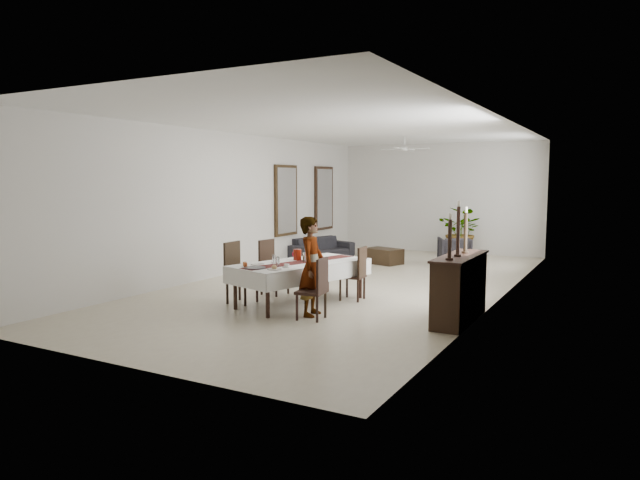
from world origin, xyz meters
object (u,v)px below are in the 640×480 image
(red_pitcher, at_px, (297,255))
(sideboard_body, at_px, (460,289))
(dining_table_top, at_px, (301,264))
(woman, at_px, (312,266))
(sofa, at_px, (321,248))

(red_pitcher, bearing_deg, sideboard_body, -2.59)
(dining_table_top, xyz_separation_m, sideboard_body, (2.74, 0.07, -0.20))
(dining_table_top, bearing_deg, woman, -31.62)
(woman, bearing_deg, red_pitcher, 31.05)
(dining_table_top, relative_size, sideboard_body, 1.40)
(red_pitcher, height_order, woman, woman)
(red_pitcher, xyz_separation_m, sideboard_body, (2.93, -0.13, -0.33))
(sideboard_body, height_order, sofa, sideboard_body)
(woman, xyz_separation_m, sofa, (-3.06, 5.95, -0.50))
(woman, distance_m, sofa, 6.71)
(dining_table_top, height_order, woman, woman)
(dining_table_top, xyz_separation_m, woman, (0.60, -0.68, 0.09))
(red_pitcher, bearing_deg, woman, -48.12)
(dining_table_top, height_order, sofa, dining_table_top)
(sideboard_body, relative_size, sofa, 0.84)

